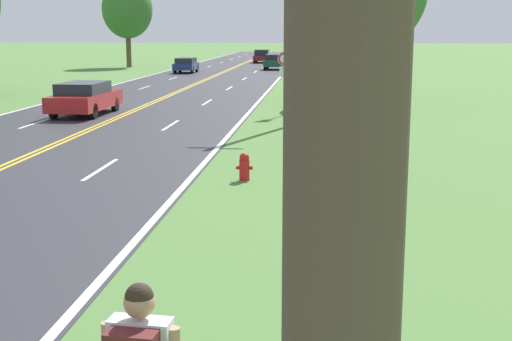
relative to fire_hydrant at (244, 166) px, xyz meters
name	(u,v)px	position (x,y,z in m)	size (l,w,h in m)	color
fire_hydrant	(244,166)	(0.00, 0.00, 0.00)	(0.42, 0.26, 0.70)	red
traffic_sign	(285,67)	(0.28, 13.66, 1.73)	(0.60, 0.10, 2.76)	gray
utility_pole_midground	(304,10)	(1.15, 11.52, 4.10)	(1.80, 0.24, 8.60)	brown
tree_behind_sign	(127,9)	(-17.28, 53.02, 5.29)	(4.95, 4.95, 8.51)	brown
car_red_sedan_approaching	(85,98)	(-8.45, 13.13, 0.41)	(2.04, 4.83, 1.44)	black
car_dark_blue_hatchback_mid_near	(186,65)	(-9.84, 44.11, 0.36)	(1.73, 3.63, 1.30)	black
car_dark_green_hatchback_mid_far	(275,61)	(-2.49, 50.03, 0.43)	(1.98, 3.71, 1.42)	black
car_maroon_hatchback_receding	(262,56)	(-4.84, 63.91, 0.43)	(1.77, 4.17, 1.48)	black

